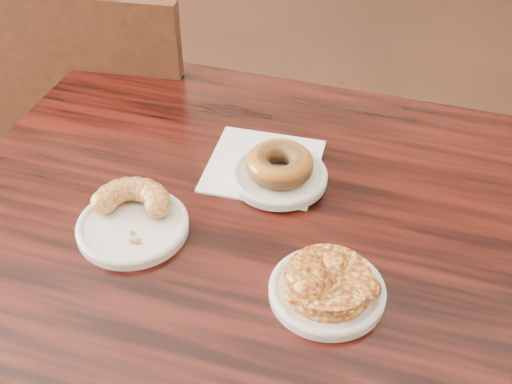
# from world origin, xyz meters

# --- Properties ---
(floor) EXTENTS (5.00, 5.00, 0.00)m
(floor) POSITION_xyz_m (0.00, 0.00, 0.00)
(floor) COLOR black
(floor) RESTS_ON ground
(chair_far) EXTENTS (0.50, 0.50, 0.90)m
(chair_far) POSITION_xyz_m (-0.31, 0.40, 0.45)
(chair_far) COLOR black
(chair_far) RESTS_ON floor
(napkin) EXTENTS (0.20, 0.20, 0.00)m
(napkin) POSITION_xyz_m (0.06, -0.08, 0.75)
(napkin) COLOR white
(napkin) RESTS_ON cafe_table
(plate_donut) EXTENTS (0.15, 0.15, 0.01)m
(plate_donut) POSITION_xyz_m (0.09, -0.11, 0.76)
(plate_donut) COLOR silver
(plate_donut) RESTS_ON napkin
(plate_cruller) EXTENTS (0.16, 0.16, 0.01)m
(plate_cruller) POSITION_xyz_m (-0.11, -0.24, 0.76)
(plate_cruller) COLOR white
(plate_cruller) RESTS_ON cafe_table
(plate_fritter) EXTENTS (0.15, 0.15, 0.01)m
(plate_fritter) POSITION_xyz_m (0.16, -0.33, 0.76)
(plate_fritter) COLOR silver
(plate_fritter) RESTS_ON cafe_table
(glazed_donut) EXTENTS (0.10, 0.10, 0.04)m
(glazed_donut) POSITION_xyz_m (0.09, -0.11, 0.78)
(glazed_donut) COLOR brown
(glazed_donut) RESTS_ON plate_donut
(apple_fritter) EXTENTS (0.15, 0.15, 0.04)m
(apple_fritter) POSITION_xyz_m (0.16, -0.33, 0.78)
(apple_fritter) COLOR #4C1708
(apple_fritter) RESTS_ON plate_fritter
(cruller_fragment) EXTENTS (0.13, 0.13, 0.04)m
(cruller_fragment) POSITION_xyz_m (-0.11, -0.24, 0.78)
(cruller_fragment) COLOR brown
(cruller_fragment) RESTS_ON plate_cruller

